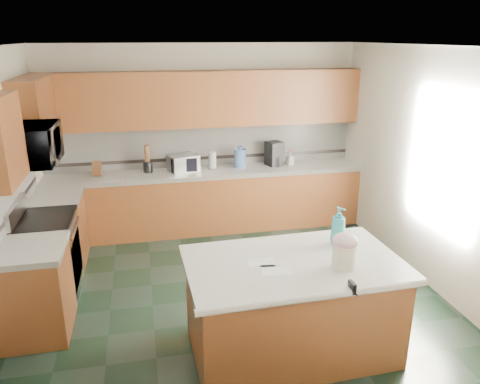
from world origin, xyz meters
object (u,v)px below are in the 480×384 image
object	(u,v)px
toaster_oven	(183,163)
soap_bottle_island	(338,225)
treat_jar	(344,256)
island_base	(292,309)
knife_block	(97,169)
coffee_maker	(274,154)
island_top	(294,264)

from	to	relation	value
toaster_oven	soap_bottle_island	bearing A→B (deg)	-87.33
treat_jar	toaster_oven	size ratio (longest dim) A/B	0.51
treat_jar	toaster_oven	world-z (taller)	toaster_oven
treat_jar	soap_bottle_island	size ratio (longest dim) A/B	0.57
island_base	knife_block	xyz separation A→B (m)	(-1.88, 3.07, 0.60)
island_base	knife_block	size ratio (longest dim) A/B	8.44
knife_block	coffee_maker	size ratio (longest dim) A/B	0.59
island_top	toaster_oven	xyz separation A→B (m)	(-0.67, 3.07, 0.15)
island_top	coffee_maker	xyz separation A→B (m)	(0.71, 3.10, 0.21)
island_top	soap_bottle_island	xyz separation A→B (m)	(0.52, 0.27, 0.21)
treat_jar	coffee_maker	world-z (taller)	coffee_maker
toaster_oven	coffee_maker	bearing A→B (deg)	-19.04
treat_jar	coffee_maker	bearing A→B (deg)	95.35
treat_jar	soap_bottle_island	bearing A→B (deg)	83.93
soap_bottle_island	toaster_oven	world-z (taller)	soap_bottle_island
treat_jar	knife_block	xyz separation A→B (m)	(-2.26, 3.27, 0.00)
coffee_maker	island_top	bearing A→B (deg)	-120.12
island_base	toaster_oven	size ratio (longest dim) A/B	4.39
island_base	soap_bottle_island	size ratio (longest dim) A/B	4.93
coffee_maker	toaster_oven	bearing A→B (deg)	164.00
island_base	island_top	world-z (taller)	island_top
soap_bottle_island	treat_jar	bearing A→B (deg)	-131.29
coffee_maker	treat_jar	bearing A→B (deg)	-112.96
island_top	coffee_maker	bearing A→B (deg)	75.55
island_base	coffee_maker	bearing A→B (deg)	75.55
knife_block	coffee_maker	bearing A→B (deg)	7.82
island_top	toaster_oven	distance (m)	3.15
island_top	soap_bottle_island	world-z (taller)	soap_bottle_island
island_base	toaster_oven	world-z (taller)	toaster_oven
island_top	knife_block	bearing A→B (deg)	119.84
soap_bottle_island	knife_block	xyz separation A→B (m)	(-2.40, 2.81, -0.08)
island_top	island_base	bearing A→B (deg)	-1.58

